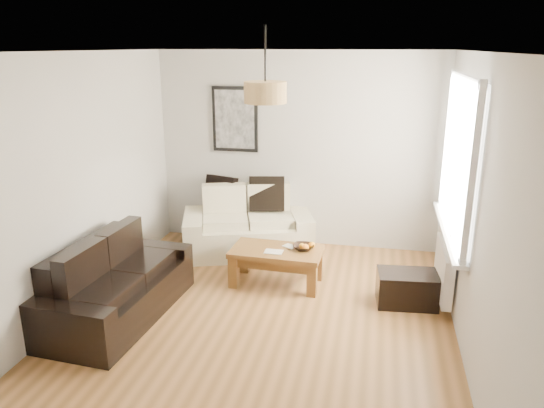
% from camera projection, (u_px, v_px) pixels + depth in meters
% --- Properties ---
extents(floor, '(4.50, 4.50, 0.00)m').
position_uv_depth(floor, '(260.00, 321.00, 5.19)').
color(floor, brown).
rests_on(floor, ground).
extents(ceiling, '(3.80, 4.50, 0.00)m').
position_uv_depth(ceiling, '(258.00, 51.00, 4.43)').
color(ceiling, white).
rests_on(ceiling, floor).
extents(wall_back, '(3.80, 0.04, 2.60)m').
position_uv_depth(wall_back, '(297.00, 151.00, 6.91)').
color(wall_back, silver).
rests_on(wall_back, floor).
extents(wall_front, '(3.80, 0.04, 2.60)m').
position_uv_depth(wall_front, '(159.00, 315.00, 2.70)').
color(wall_front, silver).
rests_on(wall_front, floor).
extents(wall_left, '(0.04, 4.50, 2.60)m').
position_uv_depth(wall_left, '(75.00, 186.00, 5.18)').
color(wall_left, silver).
rests_on(wall_left, floor).
extents(wall_right, '(0.04, 4.50, 2.60)m').
position_uv_depth(wall_right, '(474.00, 210.00, 4.43)').
color(wall_right, silver).
rests_on(wall_right, floor).
extents(window_bay, '(0.14, 1.90, 1.60)m').
position_uv_depth(window_bay, '(460.00, 156.00, 5.10)').
color(window_bay, white).
rests_on(window_bay, wall_right).
extents(radiator, '(0.10, 0.90, 0.52)m').
position_uv_depth(radiator, '(444.00, 269.00, 5.47)').
color(radiator, white).
rests_on(radiator, wall_right).
extents(poster, '(0.62, 0.04, 0.87)m').
position_uv_depth(poster, '(235.00, 119.00, 6.93)').
color(poster, black).
rests_on(poster, wall_back).
extents(pendant_shade, '(0.40, 0.40, 0.20)m').
position_uv_depth(pendant_shade, '(265.00, 92.00, 4.81)').
color(pendant_shade, tan).
rests_on(pendant_shade, ceiling).
extents(loveseat_cream, '(1.86, 1.38, 0.83)m').
position_uv_depth(loveseat_cream, '(248.00, 222.00, 6.85)').
color(loveseat_cream, beige).
rests_on(loveseat_cream, floor).
extents(sofa_leather, '(0.97, 1.81, 0.76)m').
position_uv_depth(sofa_leather, '(117.00, 281.00, 5.20)').
color(sofa_leather, black).
rests_on(sofa_leather, floor).
extents(coffee_table, '(1.05, 0.60, 0.42)m').
position_uv_depth(coffee_table, '(277.00, 266.00, 5.96)').
color(coffee_table, brown).
rests_on(coffee_table, floor).
extents(ottoman, '(0.66, 0.46, 0.36)m').
position_uv_depth(ottoman, '(407.00, 289.00, 5.49)').
color(ottoman, black).
rests_on(ottoman, floor).
extents(cushion_left, '(0.46, 0.26, 0.44)m').
position_uv_depth(cushion_left, '(221.00, 192.00, 7.02)').
color(cushion_left, black).
rests_on(cushion_left, loveseat_cream).
extents(cushion_right, '(0.49, 0.24, 0.47)m').
position_uv_depth(cushion_right, '(267.00, 194.00, 6.89)').
color(cushion_right, black).
rests_on(cushion_right, loveseat_cream).
extents(fruit_bowl, '(0.25, 0.25, 0.06)m').
position_uv_depth(fruit_bowl, '(304.00, 247.00, 5.88)').
color(fruit_bowl, black).
rests_on(fruit_bowl, coffee_table).
extents(orange_a, '(0.09, 0.09, 0.08)m').
position_uv_depth(orange_a, '(305.00, 247.00, 5.84)').
color(orange_a, orange).
rests_on(orange_a, fruit_bowl).
extents(orange_b, '(0.08, 0.08, 0.08)m').
position_uv_depth(orange_b, '(312.00, 245.00, 5.91)').
color(orange_b, orange).
rests_on(orange_b, fruit_bowl).
extents(orange_c, '(0.07, 0.07, 0.06)m').
position_uv_depth(orange_c, '(302.00, 246.00, 5.88)').
color(orange_c, '#FF9C15').
rests_on(orange_c, fruit_bowl).
extents(papers, '(0.21, 0.14, 0.01)m').
position_uv_depth(papers, '(274.00, 252.00, 5.82)').
color(papers, beige).
rests_on(papers, coffee_table).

